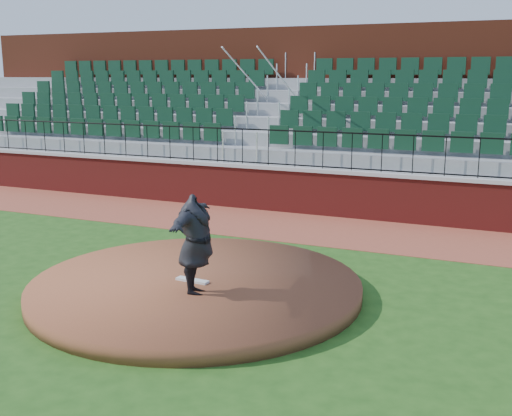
% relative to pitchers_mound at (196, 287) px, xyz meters
% --- Properties ---
extents(ground, '(90.00, 90.00, 0.00)m').
position_rel_pitchers_mound_xyz_m(ground, '(0.49, 0.06, -0.12)').
color(ground, '#214B15').
rests_on(ground, ground).
extents(warning_track, '(34.00, 3.20, 0.01)m').
position_rel_pitchers_mound_xyz_m(warning_track, '(0.49, 5.46, -0.12)').
color(warning_track, brown).
rests_on(warning_track, ground).
extents(field_wall, '(34.00, 0.35, 1.20)m').
position_rel_pitchers_mound_xyz_m(field_wall, '(0.49, 7.06, 0.47)').
color(field_wall, maroon).
rests_on(field_wall, ground).
extents(wall_cap, '(34.00, 0.45, 0.10)m').
position_rel_pitchers_mound_xyz_m(wall_cap, '(0.49, 7.06, 1.12)').
color(wall_cap, '#B7B7B7').
rests_on(wall_cap, field_wall).
extents(wall_railing, '(34.00, 0.05, 1.00)m').
position_rel_pitchers_mound_xyz_m(wall_railing, '(0.49, 7.06, 1.67)').
color(wall_railing, black).
rests_on(wall_railing, wall_cap).
extents(seating_stands, '(34.00, 5.10, 4.60)m').
position_rel_pitchers_mound_xyz_m(seating_stands, '(0.49, 9.78, 2.18)').
color(seating_stands, gray).
rests_on(seating_stands, ground).
extents(concourse_wall, '(34.00, 0.50, 5.50)m').
position_rel_pitchers_mound_xyz_m(concourse_wall, '(0.49, 12.58, 2.62)').
color(concourse_wall, maroon).
rests_on(concourse_wall, ground).
extents(pitchers_mound, '(5.87, 5.87, 0.25)m').
position_rel_pitchers_mound_xyz_m(pitchers_mound, '(0.00, 0.00, 0.00)').
color(pitchers_mound, brown).
rests_on(pitchers_mound, ground).
extents(pitching_rubber, '(0.63, 0.20, 0.04)m').
position_rel_pitchers_mound_xyz_m(pitching_rubber, '(-0.02, -0.10, 0.15)').
color(pitching_rubber, silver).
rests_on(pitching_rubber, pitchers_mound).
extents(pitcher, '(1.09, 2.15, 1.69)m').
position_rel_pitchers_mound_xyz_m(pitcher, '(0.34, -0.59, 0.97)').
color(pitcher, black).
rests_on(pitcher, pitchers_mound).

